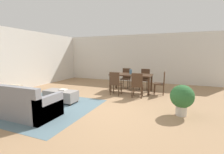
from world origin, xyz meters
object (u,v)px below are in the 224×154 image
object	(u,v)px
ottoman_table	(61,95)
dining_table	(131,76)
book_on_ottoman	(63,90)
potted_plant	(182,98)
dining_chair_far_left	(126,77)
dining_chair_far_right	(145,78)
dining_chair_head_east	(162,82)
vase_centerpiece	(131,72)
dining_chair_near_right	(137,84)
dining_chair_near_left	(115,82)
couch	(18,104)

from	to	relation	value
ottoman_table	dining_table	bearing A→B (deg)	52.18
book_on_ottoman	potted_plant	xyz separation A→B (m)	(3.68, 0.17, 0.06)
dining_chair_far_left	potted_plant	xyz separation A→B (m)	(2.37, -2.85, -0.04)
ottoman_table	dining_chair_far_right	bearing A→B (deg)	54.01
dining_chair_head_east	vase_centerpiece	distance (m)	1.33
book_on_ottoman	ottoman_table	bearing A→B (deg)	-117.42
dining_chair_head_east	dining_chair_near_right	bearing A→B (deg)	-135.20
vase_centerpiece	potted_plant	distance (m)	2.90
ottoman_table	dining_chair_far_left	bearing A→B (deg)	66.44
dining_chair_near_right	dining_chair_far_left	distance (m)	1.84
dining_chair_near_left	vase_centerpiece	bearing A→B (deg)	64.97
dining_table	vase_centerpiece	xyz separation A→B (m)	(-0.03, 0.04, 0.19)
couch	ottoman_table	xyz separation A→B (m)	(0.29, 1.32, -0.06)
couch	dining_chair_far_left	bearing A→B (deg)	69.63
dining_chair_near_right	ottoman_table	bearing A→B (deg)	-146.45
vase_centerpiece	potted_plant	bearing A→B (deg)	-47.32
ottoman_table	book_on_ottoman	xyz separation A→B (m)	(0.04, 0.07, 0.19)
ottoman_table	dining_chair_near_left	distance (m)	2.07
dining_chair_far_left	vase_centerpiece	distance (m)	0.91
dining_chair_far_right	potted_plant	xyz separation A→B (m)	(1.47, -2.85, -0.04)
ottoman_table	book_on_ottoman	bearing A→B (deg)	62.58
couch	dining_chair_head_east	world-z (taller)	dining_chair_head_east
dining_chair_far_right	vase_centerpiece	xyz separation A→B (m)	(-0.48, -0.73, 0.34)
dining_chair_far_left	vase_centerpiece	xyz separation A→B (m)	(0.42, -0.73, 0.34)
dining_chair_near_left	ottoman_table	bearing A→B (deg)	-132.13
dining_chair_far_right	dining_chair_far_left	bearing A→B (deg)	-180.00
dining_chair_far_left	book_on_ottoman	size ratio (longest dim) A/B	3.54
dining_table	couch	bearing A→B (deg)	-119.88
ottoman_table	dining_chair_far_left	size ratio (longest dim) A/B	1.23
ottoman_table	dining_chair_head_east	size ratio (longest dim) A/B	1.23
ottoman_table	dining_chair_head_east	xyz separation A→B (m)	(3.05, 2.29, 0.29)
dining_chair_far_right	vase_centerpiece	distance (m)	0.94
dining_chair_far_left	dining_chair_far_right	size ratio (longest dim) A/B	1.00
dining_chair_near_left	dining_chair_head_east	distance (m)	1.84
dining_table	dining_chair_far_left	size ratio (longest dim) A/B	1.88
dining_table	dining_chair_far_right	distance (m)	0.90
potted_plant	dining_chair_far_right	bearing A→B (deg)	117.33
couch	dining_table	distance (m)	4.22
dining_chair_near_right	vase_centerpiece	distance (m)	1.05
dining_table	dining_chair_head_east	xyz separation A→B (m)	(1.25, -0.04, -0.15)
couch	dining_table	size ratio (longest dim) A/B	1.25
dining_chair_near_left	book_on_ottoman	size ratio (longest dim) A/B	3.54
dining_table	vase_centerpiece	distance (m)	0.20
ottoman_table	dining_chair_far_left	world-z (taller)	dining_chair_far_left
potted_plant	dining_chair_near_right	bearing A→B (deg)	139.54
couch	dining_chair_head_east	bearing A→B (deg)	47.20
couch	dining_table	bearing A→B (deg)	60.12
dining_chair_head_east	book_on_ottoman	xyz separation A→B (m)	(-3.01, -2.21, -0.10)
dining_chair_near_left	dining_chair_near_right	xyz separation A→B (m)	(0.88, -0.03, 0.00)
book_on_ottoman	vase_centerpiece	bearing A→B (deg)	52.89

